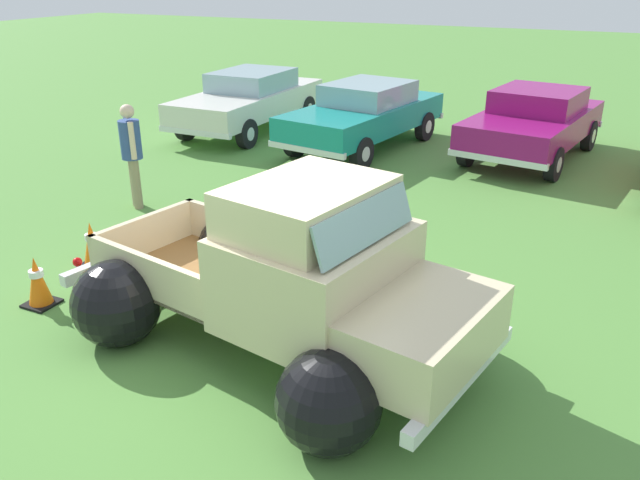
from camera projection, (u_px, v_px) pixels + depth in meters
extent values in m
plane|color=#548C3D|center=(269.00, 341.00, 6.96)|extent=(80.00, 80.00, 0.00)
cylinder|color=black|center=(428.00, 319.00, 6.65)|extent=(0.79, 0.36, 0.76)
cylinder|color=silver|center=(428.00, 319.00, 6.65)|extent=(0.38, 0.29, 0.34)
cylinder|color=black|center=(331.00, 403.00, 5.37)|extent=(0.79, 0.36, 0.76)
cylinder|color=silver|center=(331.00, 403.00, 5.37)|extent=(0.38, 0.29, 0.34)
cylinder|color=black|center=(233.00, 253.00, 8.19)|extent=(0.79, 0.36, 0.76)
cylinder|color=silver|center=(233.00, 253.00, 8.19)|extent=(0.38, 0.29, 0.34)
cylinder|color=black|center=(121.00, 306.00, 6.90)|extent=(0.79, 0.36, 0.76)
cylinder|color=silver|center=(121.00, 306.00, 6.90)|extent=(0.38, 0.29, 0.34)
sphere|color=black|center=(235.00, 247.00, 8.20)|extent=(1.13, 1.13, 0.96)
sphere|color=black|center=(117.00, 303.00, 6.84)|extent=(1.13, 1.13, 0.96)
cube|color=olive|center=(205.00, 274.00, 7.26)|extent=(2.31, 1.90, 0.04)
cube|color=beige|center=(247.00, 236.00, 7.71)|extent=(2.03, 0.47, 0.50)
cube|color=beige|center=(152.00, 279.00, 6.63)|extent=(2.03, 0.47, 0.50)
cube|color=beige|center=(270.00, 279.00, 6.63)|extent=(0.37, 1.53, 0.50)
cube|color=beige|center=(146.00, 236.00, 7.71)|extent=(0.37, 1.53, 0.50)
cube|color=beige|center=(317.00, 276.00, 6.21)|extent=(1.75, 1.95, 0.95)
cube|color=beige|center=(308.00, 206.00, 5.98)|extent=(1.42, 1.73, 0.45)
cube|color=#8CADB7|center=(366.00, 223.00, 5.64)|extent=(0.43, 1.46, 0.38)
cube|color=beige|center=(410.00, 327.00, 5.71)|extent=(1.54, 1.83, 0.55)
sphere|color=black|center=(429.00, 314.00, 6.66)|extent=(1.08, 1.08, 0.92)
sphere|color=black|center=(329.00, 401.00, 5.33)|extent=(1.08, 1.08, 0.92)
cube|color=silver|center=(133.00, 253.00, 8.00)|extent=(0.50, 1.97, 0.14)
cube|color=silver|center=(463.00, 379.00, 5.55)|extent=(0.50, 1.97, 0.14)
sphere|color=red|center=(181.00, 221.00, 8.49)|extent=(0.13, 0.13, 0.11)
sphere|color=red|center=(77.00, 262.00, 7.32)|extent=(0.13, 0.13, 0.11)
cylinder|color=black|center=(247.00, 134.00, 14.21)|extent=(0.20, 0.66, 0.66)
cylinder|color=silver|center=(247.00, 134.00, 14.21)|extent=(0.21, 0.30, 0.30)
cylinder|color=black|center=(186.00, 126.00, 14.86)|extent=(0.20, 0.66, 0.66)
cylinder|color=silver|center=(186.00, 126.00, 14.86)|extent=(0.21, 0.30, 0.30)
cylinder|color=black|center=(307.00, 109.00, 16.68)|extent=(0.20, 0.66, 0.66)
cylinder|color=silver|center=(307.00, 109.00, 16.68)|extent=(0.21, 0.30, 0.30)
cylinder|color=black|center=(252.00, 103.00, 17.34)|extent=(0.20, 0.66, 0.66)
cylinder|color=silver|center=(252.00, 103.00, 17.34)|extent=(0.21, 0.30, 0.30)
cube|color=silver|center=(249.00, 102.00, 15.62)|extent=(1.79, 4.67, 0.55)
cube|color=#8CADB7|center=(252.00, 80.00, 15.58)|extent=(1.55, 1.96, 0.45)
cube|color=silver|center=(292.00, 96.00, 17.63)|extent=(1.85, 0.10, 0.12)
cube|color=silver|center=(195.00, 132.00, 13.82)|extent=(1.85, 0.10, 0.12)
cylinder|color=black|center=(362.00, 153.00, 12.71)|extent=(0.30, 0.68, 0.66)
cylinder|color=silver|center=(362.00, 153.00, 12.71)|extent=(0.26, 0.33, 0.30)
cylinder|color=black|center=(296.00, 142.00, 13.57)|extent=(0.30, 0.68, 0.66)
cylinder|color=silver|center=(296.00, 142.00, 13.57)|extent=(0.26, 0.33, 0.30)
cylinder|color=black|center=(425.00, 126.00, 14.86)|extent=(0.30, 0.68, 0.66)
cylinder|color=silver|center=(425.00, 126.00, 14.86)|extent=(0.26, 0.33, 0.30)
cylinder|color=black|center=(364.00, 118.00, 15.72)|extent=(0.30, 0.68, 0.66)
cylinder|color=silver|center=(364.00, 118.00, 15.72)|extent=(0.26, 0.33, 0.30)
cube|color=teal|center=(364.00, 117.00, 14.07)|extent=(2.44, 4.66, 0.55)
cube|color=#8CADB7|center=(368.00, 93.00, 14.00)|extent=(1.80, 2.08, 0.45)
cube|color=silver|center=(408.00, 111.00, 15.81)|extent=(1.82, 0.39, 0.12)
cube|color=silver|center=(306.00, 150.00, 12.52)|extent=(1.82, 0.39, 0.12)
cylinder|color=black|center=(554.00, 164.00, 12.03)|extent=(0.30, 0.68, 0.66)
cylinder|color=silver|center=(554.00, 164.00, 12.03)|extent=(0.26, 0.33, 0.30)
cylinder|color=black|center=(467.00, 150.00, 12.94)|extent=(0.30, 0.68, 0.66)
cylinder|color=silver|center=(467.00, 150.00, 12.94)|extent=(0.26, 0.33, 0.30)
cylinder|color=black|center=(589.00, 135.00, 14.06)|extent=(0.30, 0.68, 0.66)
cylinder|color=silver|center=(589.00, 135.00, 14.06)|extent=(0.26, 0.33, 0.30)
cylinder|color=black|center=(512.00, 125.00, 14.96)|extent=(0.30, 0.68, 0.66)
cylinder|color=silver|center=(512.00, 125.00, 14.96)|extent=(0.26, 0.33, 0.30)
cube|color=#8C1466|center=(533.00, 125.00, 13.35)|extent=(2.50, 4.43, 0.55)
cube|color=#8C1466|center=(539.00, 100.00, 13.28)|extent=(1.88, 1.99, 0.45)
cube|color=silver|center=(559.00, 119.00, 15.00)|extent=(1.91, 0.40, 0.12)
cube|color=silver|center=(497.00, 159.00, 11.90)|extent=(1.91, 0.40, 0.12)
cylinder|color=gray|center=(136.00, 184.00, 10.62)|extent=(0.21, 0.21, 0.85)
cylinder|color=gray|center=(135.00, 181.00, 10.76)|extent=(0.21, 0.21, 0.85)
cylinder|color=#334C8C|center=(130.00, 140.00, 10.40)|extent=(0.48, 0.48, 0.63)
cylinder|color=beige|center=(132.00, 141.00, 10.20)|extent=(0.13, 0.13, 0.60)
cylinder|color=#334C8C|center=(128.00, 135.00, 10.57)|extent=(0.13, 0.13, 0.60)
sphere|color=beige|center=(127.00, 111.00, 10.21)|extent=(0.32, 0.32, 0.23)
cube|color=black|center=(42.00, 303.00, 7.71)|extent=(0.36, 0.36, 0.03)
cone|color=orange|center=(37.00, 280.00, 7.59)|extent=(0.28, 0.28, 0.60)
cylinder|color=white|center=(36.00, 273.00, 7.55)|extent=(0.17, 0.17, 0.08)
cube|color=black|center=(95.00, 264.00, 8.73)|extent=(0.36, 0.36, 0.03)
cone|color=orange|center=(92.00, 243.00, 8.60)|extent=(0.28, 0.28, 0.60)
cylinder|color=white|center=(91.00, 237.00, 8.57)|extent=(0.17, 0.17, 0.08)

